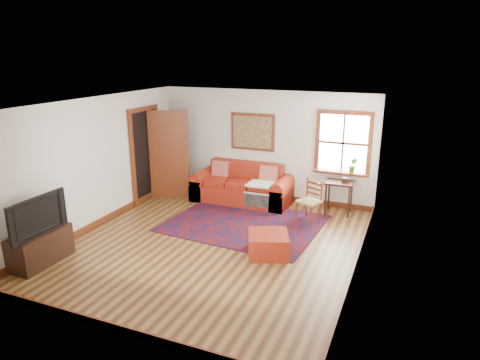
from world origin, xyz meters
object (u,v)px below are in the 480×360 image
at_px(side_table, 339,187).
at_px(ladder_back_chair, 311,199).
at_px(red_leather_sofa, 242,189).
at_px(media_cabinet, 41,247).
at_px(red_ottoman, 268,244).

bearing_deg(side_table, ladder_back_chair, -123.32).
bearing_deg(ladder_back_chair, red_leather_sofa, 160.73).
bearing_deg(ladder_back_chair, media_cabinet, -136.37).
height_order(red_ottoman, media_cabinet, media_cabinet).
bearing_deg(media_cabinet, ladder_back_chair, 43.63).
bearing_deg(red_leather_sofa, side_table, 1.91).
bearing_deg(red_leather_sofa, red_ottoman, -58.68).
xyz_separation_m(red_ottoman, side_table, (0.74, 2.41, 0.39)).
relative_size(red_ottoman, media_cabinet, 0.66).
xyz_separation_m(red_leather_sofa, red_ottoman, (1.42, -2.34, -0.10)).
height_order(red_leather_sofa, side_table, red_leather_sofa).
bearing_deg(ladder_back_chair, red_ottoman, -99.84).
bearing_deg(media_cabinet, red_leather_sofa, 65.05).
xyz_separation_m(red_ottoman, ladder_back_chair, (0.30, 1.74, 0.28)).
bearing_deg(red_leather_sofa, media_cabinet, -114.95).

